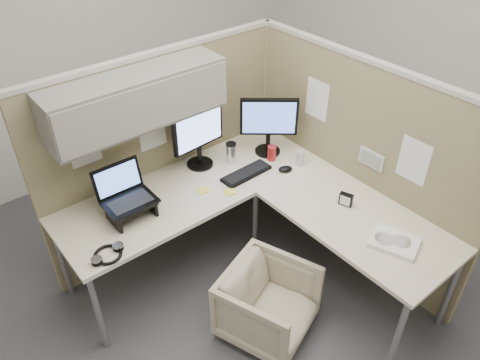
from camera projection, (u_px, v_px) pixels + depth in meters
ground at (251, 291)px, 3.52m from camera, size 4.50×4.50×0.00m
partition_back at (153, 131)px, 3.28m from camera, size 2.00×0.36×1.63m
partition_right at (351, 163)px, 3.45m from camera, size 0.07×2.03×1.63m
desk at (254, 206)px, 3.26m from camera, size 2.00×1.98×0.73m
office_chair at (268, 301)px, 3.09m from camera, size 0.70×0.68×0.57m
monitor_left at (198, 134)px, 3.42m from camera, size 0.44×0.20×0.47m
monitor_right at (269, 122)px, 3.57m from camera, size 0.36×0.31×0.47m
laptop_station at (127, 199)px, 3.04m from camera, size 0.33×0.28×0.34m
keyboard at (246, 174)px, 3.47m from camera, size 0.40×0.14×0.02m
mouse at (285, 169)px, 3.51m from camera, size 0.13×0.11×0.04m
travel_mug at (231, 153)px, 3.56m from camera, size 0.08×0.08×0.17m
soda_can_green at (300, 158)px, 3.56m from camera, size 0.07×0.07×0.12m
soda_can_silver at (272, 153)px, 3.61m from camera, size 0.07×0.07×0.12m
sticky_note_b at (230, 192)px, 3.31m from camera, size 0.09×0.09×0.01m
sticky_note_d at (203, 190)px, 3.32m from camera, size 0.09×0.09×0.01m
headphones at (108, 254)px, 2.80m from camera, size 0.22×0.20×0.03m
paper_stack at (395, 242)px, 2.88m from camera, size 0.31×0.34×0.03m
desk_clock at (346, 199)px, 3.17m from camera, size 0.06×0.10×0.09m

